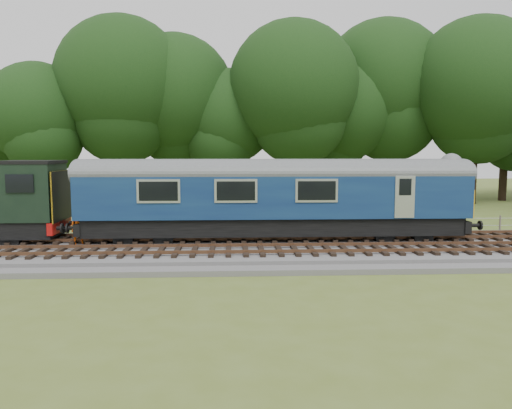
{
  "coord_description": "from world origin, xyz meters",
  "views": [
    {
      "loc": [
        -4.71,
        -22.01,
        4.48
      ],
      "look_at": [
        -3.61,
        1.4,
        2.0
      ],
      "focal_mm": 35.0,
      "sensor_mm": 36.0,
      "label": 1
    }
  ],
  "objects": [
    {
      "name": "ground",
      "position": [
        0.0,
        0.0,
        0.0
      ],
      "size": [
        120.0,
        120.0,
        0.0
      ],
      "primitive_type": "plane",
      "color": "#526123",
      "rests_on": "ground"
    },
    {
      "name": "ballast",
      "position": [
        0.0,
        0.0,
        0.17
      ],
      "size": [
        70.0,
        7.0,
        0.35
      ],
      "primitive_type": "cube",
      "color": "#4C4C4F",
      "rests_on": "ground"
    },
    {
      "name": "track_north",
      "position": [
        0.0,
        1.4,
        0.42
      ],
      "size": [
        67.2,
        2.4,
        0.21
      ],
      "color": "black",
      "rests_on": "ballast"
    },
    {
      "name": "track_south",
      "position": [
        0.0,
        -1.6,
        0.42
      ],
      "size": [
        67.2,
        2.4,
        0.21
      ],
      "color": "black",
      "rests_on": "ballast"
    },
    {
      "name": "fence",
      "position": [
        0.0,
        4.5,
        0.0
      ],
      "size": [
        64.0,
        0.12,
        1.0
      ],
      "primitive_type": null,
      "color": "#6B6054",
      "rests_on": "ground"
    },
    {
      "name": "tree_line",
      "position": [
        0.0,
        22.0,
        0.0
      ],
      "size": [
        70.0,
        8.0,
        18.0
      ],
      "primitive_type": null,
      "color": "black",
      "rests_on": "ground"
    },
    {
      "name": "dmu_railcar",
      "position": [
        -2.76,
        1.4,
        2.61
      ],
      "size": [
        18.05,
        2.86,
        3.88
      ],
      "color": "black",
      "rests_on": "ground"
    },
    {
      "name": "worker",
      "position": [
        -11.65,
        0.53,
        1.24
      ],
      "size": [
        0.77,
        0.69,
        1.77
      ],
      "primitive_type": "imported",
      "rotation": [
        0.0,
        0.0,
        0.51
      ],
      "color": "#F1520C",
      "rests_on": "ballast"
    }
  ]
}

